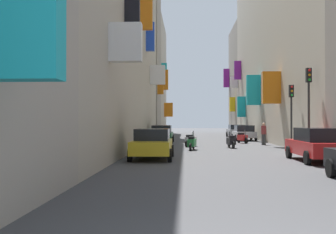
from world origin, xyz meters
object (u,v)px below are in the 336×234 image
object	(u,v)px
scooter_green	(192,143)
traffic_light_far_corner	(291,106)
parked_car_green	(162,134)
parked_car_silver	(244,133)
pedestrian_near_left	(264,134)
parked_car_red	(317,144)
scooter_black	(231,141)
traffic_light_near_corner	(309,96)
scooter_red	(242,138)
parked_car_grey	(236,131)
parked_car_yellow	(152,143)
scooter_white	(191,140)

from	to	relation	value
scooter_green	traffic_light_far_corner	xyz separation A→B (m)	(6.08, -0.40, 2.30)
parked_car_green	parked_car_silver	distance (m)	8.77
pedestrian_near_left	parked_car_red	bearing A→B (deg)	-90.25
scooter_black	traffic_light_near_corner	world-z (taller)	traffic_light_near_corner
scooter_red	pedestrian_near_left	distance (m)	2.69
parked_car_grey	parked_car_yellow	xyz separation A→B (m)	(-7.31, -25.96, 0.01)
parked_car_red	pedestrian_near_left	distance (m)	12.39
scooter_green	scooter_white	world-z (taller)	same
scooter_white	traffic_light_far_corner	distance (m)	7.53
scooter_white	traffic_light_near_corner	xyz separation A→B (m)	(6.12, -7.18, 2.65)
parked_car_silver	parked_car_red	xyz separation A→B (m)	(0.41, -19.44, 0.04)
parked_car_green	parked_car_red	bearing A→B (deg)	-62.06
parked_car_silver	parked_car_yellow	distance (m)	19.87
parked_car_green	traffic_light_far_corner	world-z (taller)	traffic_light_far_corner
parked_car_yellow	scooter_black	bearing A→B (deg)	59.88
scooter_white	pedestrian_near_left	size ratio (longest dim) A/B	1.10
parked_car_green	parked_car_yellow	distance (m)	13.99
scooter_white	parked_car_grey	bearing A→B (deg)	72.09
parked_car_grey	traffic_light_far_corner	size ratio (longest dim) A/B	1.10
scooter_red	pedestrian_near_left	size ratio (longest dim) A/B	1.05
traffic_light_far_corner	parked_car_yellow	bearing A→B (deg)	-145.00
parked_car_green	traffic_light_near_corner	size ratio (longest dim) A/B	0.97
traffic_light_far_corner	scooter_green	bearing A→B (deg)	176.28
parked_car_red	scooter_red	distance (m)	14.77
scooter_green	traffic_light_far_corner	size ratio (longest dim) A/B	0.49
traffic_light_near_corner	traffic_light_far_corner	xyz separation A→B (m)	(0.01, 3.46, -0.35)
scooter_green	pedestrian_near_left	distance (m)	7.80
parked_car_red	pedestrian_near_left	world-z (taller)	pedestrian_near_left
parked_car_green	scooter_green	world-z (taller)	parked_car_green
parked_car_silver	scooter_red	world-z (taller)	parked_car_silver
parked_car_grey	scooter_black	world-z (taller)	parked_car_grey
scooter_green	traffic_light_near_corner	xyz separation A→B (m)	(6.08, -3.86, 2.65)
parked_car_red	traffic_light_near_corner	world-z (taller)	traffic_light_near_corner
scooter_black	traffic_light_far_corner	world-z (taller)	traffic_light_far_corner
parked_car_silver	scooter_white	size ratio (longest dim) A/B	2.15
parked_car_yellow	traffic_light_near_corner	bearing A→B (deg)	15.20
parked_car_yellow	scooter_red	distance (m)	15.19
parked_car_red	traffic_light_far_corner	distance (m)	6.84
scooter_green	scooter_red	world-z (taller)	same
parked_car_silver	scooter_green	world-z (taller)	parked_car_silver
scooter_red	scooter_white	distance (m)	6.20
parked_car_grey	scooter_white	distance (m)	17.44
parked_car_green	parked_car_grey	xyz separation A→B (m)	(7.71, 11.98, -0.02)
scooter_black	scooter_red	world-z (taller)	same
parked_car_green	scooter_red	world-z (taller)	parked_car_green
scooter_white	scooter_green	bearing A→B (deg)	-89.27
scooter_white	parked_car_green	bearing A→B (deg)	116.92
parked_car_green	scooter_red	xyz separation A→B (m)	(6.64, -0.14, -0.30)
scooter_green	scooter_black	xyz separation A→B (m)	(2.68, 2.00, -0.00)
scooter_white	parked_car_silver	bearing A→B (deg)	60.89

